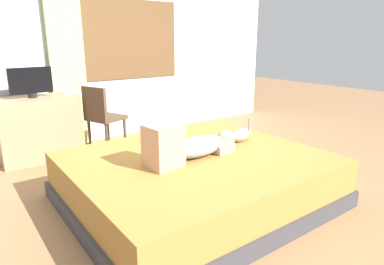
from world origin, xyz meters
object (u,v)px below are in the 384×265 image
(person_lying, at_px, (190,146))
(tv_monitor, at_px, (31,82))
(cat, at_px, (239,135))
(cup, at_px, (65,90))
(bed, at_px, (196,179))
(chair_by_desk, at_px, (102,115))
(desk, at_px, (39,128))

(person_lying, relative_size, tv_monitor, 1.96)
(cat, height_order, cup, cup)
(bed, distance_m, cup, 2.21)
(cat, bearing_deg, chair_by_desk, 115.62)
(bed, xyz_separation_m, cup, (-0.46, 2.09, 0.58))
(cup, bearing_deg, cat, -62.34)
(cup, distance_m, chair_by_desk, 0.57)
(tv_monitor, height_order, chair_by_desk, tv_monitor)
(bed, height_order, desk, desk)
(cat, height_order, desk, desk)
(chair_by_desk, bearing_deg, cat, -64.38)
(cat, xyz_separation_m, cup, (-1.05, 2.00, 0.29))
(person_lying, relative_size, chair_by_desk, 1.10)
(person_lying, height_order, cat, person_lying)
(cat, xyz_separation_m, desk, (-1.41, 1.96, -0.12))
(cat, relative_size, tv_monitor, 0.74)
(bed, xyz_separation_m, cat, (0.59, 0.08, 0.28))
(bed, relative_size, desk, 2.36)
(cat, distance_m, desk, 2.42)
(tv_monitor, bearing_deg, person_lying, -69.48)
(chair_by_desk, bearing_deg, bed, -84.04)
(cat, bearing_deg, tv_monitor, 126.22)
(cat, bearing_deg, desk, 125.74)
(person_lying, relative_size, desk, 1.05)
(cat, relative_size, chair_by_desk, 0.41)
(tv_monitor, xyz_separation_m, chair_by_desk, (0.67, -0.37, -0.41))
(person_lying, xyz_separation_m, desk, (-0.75, 2.06, -0.17))
(cat, xyz_separation_m, tv_monitor, (-1.44, 1.96, 0.43))
(bed, bearing_deg, cup, 102.42)
(chair_by_desk, bearing_deg, cup, 124.96)
(tv_monitor, bearing_deg, desk, 0.00)
(desk, relative_size, cup, 9.83)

